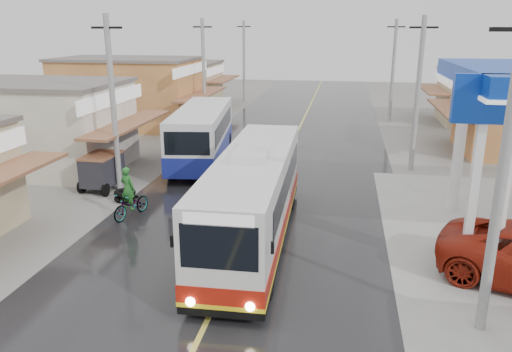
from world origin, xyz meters
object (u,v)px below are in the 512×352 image
Objects in this scene: tricycle_near at (102,169)px; tyre_stack at (125,195)px; cyclist at (131,201)px; second_bus at (202,134)px; coach_bus at (254,197)px.

tricycle_near reaches higher than tyre_stack.
tyre_stack is (-1.10, 1.84, -0.47)m from cyclist.
cyclist is (-0.53, -8.68, -0.95)m from second_bus.
tyre_stack is at bearing -35.81° from tricycle_near.
tyre_stack is (1.71, -1.33, -0.74)m from tricycle_near.
coach_bus is 4.85× the size of tricycle_near.
tricycle_near is at bearing 148.57° from cyclist.
second_bus is 9.93× the size of tyre_stack.
coach_bus is at bearing -27.18° from tricycle_near.
tricycle_near is at bearing -128.58° from second_bus.
coach_bus is 5.58m from cyclist.
tricycle_near is at bearing 149.43° from coach_bus.
tricycle_near is 2.29m from tyre_stack.
tricycle_near is at bearing 142.08° from tyre_stack.
cyclist is 0.95× the size of tricycle_near.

